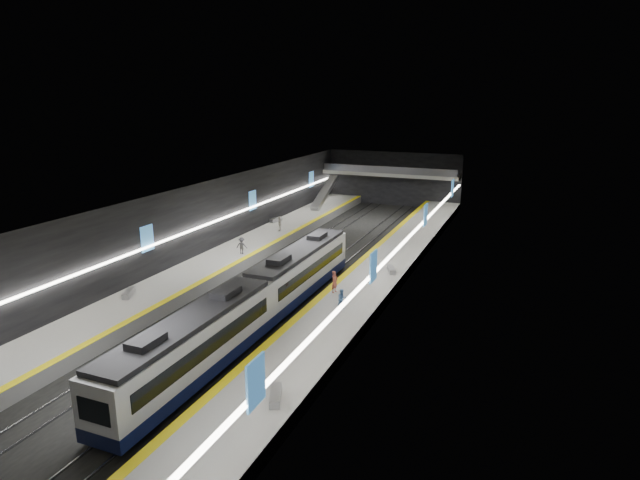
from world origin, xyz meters
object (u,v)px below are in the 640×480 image
at_px(train, 256,300).
at_px(bench_left_near, 129,293).
at_px(bench_right_near, 276,396).
at_px(bench_left_far, 276,220).
at_px(escalator, 324,193).
at_px(passenger_right_a, 335,282).
at_px(passenger_right_b, 342,299).
at_px(bench_right_far, 391,270).
at_px(passenger_left_b, 242,246).
at_px(passenger_left_a, 280,224).

distance_m(train, bench_left_near, 11.17).
bearing_deg(bench_right_near, bench_left_far, 93.38).
distance_m(escalator, passenger_right_a, 34.05).
bearing_deg(passenger_right_a, bench_left_near, 129.39).
relative_size(bench_right_near, passenger_right_b, 1.26).
xyz_separation_m(train, escalator, (-10.00, 37.81, 0.70)).
bearing_deg(train, bench_right_far, 64.25).
bearing_deg(passenger_left_b, escalator, -98.49).
height_order(passenger_right_b, passenger_left_b, passenger_left_b).
height_order(passenger_right_a, passenger_right_b, passenger_right_a).
distance_m(escalator, bench_left_far, 11.51).
distance_m(train, passenger_right_a, 7.42).
relative_size(passenger_right_b, passenger_left_b, 0.93).
bearing_deg(passenger_left_b, passenger_left_a, -97.49).
distance_m(bench_left_near, passenger_right_a, 16.15).
distance_m(escalator, bench_right_near, 49.62).
bearing_deg(train, passenger_left_b, 124.06).
bearing_deg(escalator, bench_left_near, -91.68).
bearing_deg(passenger_left_a, escalator, 162.71).
relative_size(bench_right_far, passenger_left_b, 1.11).
bearing_deg(escalator, passenger_right_b, -66.09).
xyz_separation_m(escalator, passenger_right_b, (15.22, -34.32, -1.12)).
distance_m(escalator, passenger_right_b, 37.56).
height_order(bench_left_far, passenger_left_a, passenger_left_a).
bearing_deg(passenger_right_b, passenger_right_a, 76.12).
bearing_deg(bench_left_far, bench_left_near, -74.80).
distance_m(bench_right_near, passenger_right_a, 15.87).
relative_size(bench_left_near, passenger_right_b, 1.19).
relative_size(passenger_right_a, passenger_left_a, 1.03).
height_order(escalator, bench_right_far, escalator).
height_order(train, passenger_left_b, train).
height_order(train, passenger_right_b, train).
height_order(escalator, bench_left_far, escalator).
distance_m(train, passenger_right_b, 6.29).
distance_m(bench_left_near, passenger_right_b, 16.79).
distance_m(train, escalator, 39.12).
distance_m(passenger_right_a, passenger_left_b, 13.77).
height_order(passenger_left_a, passenger_left_b, passenger_left_a).
relative_size(train, bench_left_near, 16.25).
bearing_deg(bench_right_near, bench_right_far, 66.09).
relative_size(train, passenger_left_a, 17.63).
height_order(bench_left_far, bench_right_near, bench_right_near).
bearing_deg(escalator, bench_right_near, -70.96).
distance_m(escalator, bench_left_near, 38.20).
bearing_deg(bench_left_near, train, -22.36).
distance_m(bench_right_far, passenger_left_b, 15.08).
xyz_separation_m(bench_right_near, passenger_left_b, (-14.92, 22.00, 0.60)).
xyz_separation_m(bench_left_far, passenger_left_a, (2.52, -4.02, 0.62)).
bearing_deg(bench_left_far, passenger_left_b, -63.40).
bearing_deg(passenger_left_b, train, 112.66).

